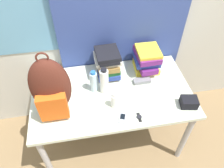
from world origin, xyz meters
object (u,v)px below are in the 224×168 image
Objects in this scene: sunscreen_bottle at (115,100)px; wristwatch at (139,117)px; book_stack_left at (107,63)px; water_bottle at (94,82)px; sunglasses_case at (142,81)px; sports_bottle at (104,81)px; cell_phone at (123,117)px; backpack at (51,89)px; book_stack_center at (146,60)px; camera_pouch at (189,102)px.

sunscreen_bottle is 0.23m from wristwatch.
book_stack_left is 1.27× the size of water_bottle.
sunscreen_bottle is at bearing -55.65° from water_bottle.
book_stack_left is 0.34m from sunglasses_case.
water_bottle is 0.47m from wristwatch.
book_stack_left is at bearing 149.90° from sunglasses_case.
sunglasses_case is at bearing 37.06° from sunscreen_bottle.
sports_bottle reaches higher than wristwatch.
sunglasses_case is (0.34, 0.04, -0.10)m from sports_bottle.
backpack is at bearing 161.00° from cell_phone.
backpack is 0.38m from water_bottle.
book_stack_center is at bearing -0.20° from book_stack_left.
cell_phone is (0.03, -0.50, -0.12)m from book_stack_left.
book_stack_center reaches higher than cell_phone.
water_bottle is at bearing 26.24° from backpack.
camera_pouch is at bearing -65.10° from book_stack_center.
cell_phone is 0.42m from sunglasses_case.
book_stack_center is at bearing 114.90° from camera_pouch.
cell_phone is at bearing -72.39° from sports_bottle.
water_bottle is 0.43m from sunglasses_case.
backpack is 2.22× the size of sports_bottle.
water_bottle is 1.38× the size of sunglasses_case.
book_stack_center is 0.46m from sports_bottle.
book_stack_center reaches higher than sunscreen_bottle.
sports_bottle is at bearing -153.87° from book_stack_center.
sunscreen_bottle is 0.97× the size of sunglasses_case.
book_stack_left is 0.21m from sports_bottle.
sunglasses_case is 1.06× the size of camera_pouch.
sports_bottle is (0.40, 0.13, -0.12)m from backpack.
cell_phone is (0.49, -0.17, -0.23)m from backpack.
book_stack_left is 0.94× the size of book_stack_center.
water_bottle reaches higher than cell_phone.
book_stack_center is at bearing 69.36° from wristwatch.
water_bottle reaches higher than camera_pouch.
backpack is 0.69m from wristwatch.
sunglasses_case is 1.79× the size of wristwatch.
camera_pouch reaches higher than cell_phone.
sunscreen_bottle is 0.14m from cell_phone.
wristwatch is at bearing -108.55° from sunglasses_case.
wristwatch is at bearing -173.52° from camera_pouch.
backpack is at bearing 174.22° from sunscreen_bottle.
book_stack_center is 0.57m from wristwatch.
book_stack_left is 1.06× the size of sports_bottle.
water_bottle is at bearing 160.99° from sports_bottle.
book_stack_center is at bearing 26.13° from sports_bottle.
camera_pouch is at bearing -39.52° from book_stack_left.
sunscreen_bottle is (-0.01, -0.38, -0.06)m from book_stack_left.
backpack is at bearing 163.02° from wristwatch.
book_stack_left is at bearing 73.53° from sports_bottle.
backpack reaches higher than sports_bottle.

